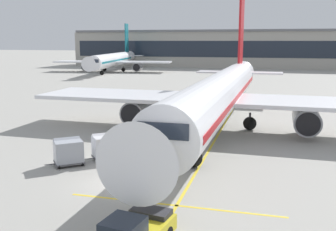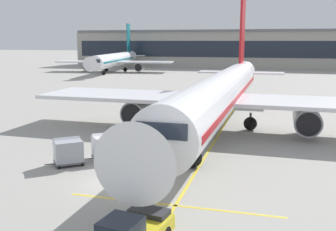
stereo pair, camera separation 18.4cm
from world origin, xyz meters
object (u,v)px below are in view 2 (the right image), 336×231
(belt_loader, at_px, (147,142))
(distant_airplane, at_px, (115,60))
(baggage_cart_lead, at_px, (106,146))
(safety_cone_engine_keepout, at_px, (147,130))
(ground_crew_by_carts, at_px, (124,141))
(parked_airplane, at_px, (220,94))
(ground_crew_marshaller, at_px, (135,148))
(ground_crew_by_loader, at_px, (131,140))
(safety_cone_wingtip, at_px, (159,131))
(baggage_cart_second, at_px, (68,151))

(belt_loader, xyz_separation_m, distant_airplane, (-34.38, 75.48, 2.41))
(baggage_cart_lead, xyz_separation_m, safety_cone_engine_keepout, (0.27, 8.87, -0.68))
(ground_crew_by_carts, distance_m, distant_airplane, 82.92)
(belt_loader, relative_size, safety_cone_engine_keepout, 7.14)
(parked_airplane, bearing_deg, ground_crew_marshaller, -111.35)
(baggage_cart_lead, xyz_separation_m, ground_crew_marshaller, (2.30, -0.03, -0.00))
(ground_crew_by_loader, height_order, safety_cone_wingtip, ground_crew_by_loader)
(ground_crew_marshaller, bearing_deg, safety_cone_engine_keepout, 102.88)
(baggage_cart_lead, bearing_deg, ground_crew_marshaller, -0.69)
(ground_crew_by_carts, bearing_deg, parked_airplane, 58.38)
(baggage_cart_lead, relative_size, ground_crew_by_loader, 1.51)
(parked_airplane, distance_m, ground_crew_by_carts, 12.03)
(parked_airplane, xyz_separation_m, baggage_cart_second, (-8.97, -13.68, -2.61))
(baggage_cart_lead, height_order, distant_airplane, distant_airplane)
(baggage_cart_second, height_order, distant_airplane, distant_airplane)
(parked_airplane, height_order, safety_cone_wingtip, parked_airplane)
(parked_airplane, bearing_deg, baggage_cart_second, -123.26)
(belt_loader, xyz_separation_m, ground_crew_by_loader, (-1.32, -0.11, 0.12))
(baggage_cart_second, relative_size, distant_airplane, 0.06)
(baggage_cart_second, distance_m, ground_crew_by_carts, 4.63)
(ground_crew_by_carts, bearing_deg, ground_crew_marshaller, -48.50)
(parked_airplane, height_order, ground_crew_marshaller, parked_airplane)
(ground_crew_by_loader, bearing_deg, belt_loader, 4.83)
(belt_loader, bearing_deg, ground_crew_by_loader, -175.17)
(ground_crew_marshaller, bearing_deg, distant_airplane, 113.71)
(baggage_cart_second, bearing_deg, ground_crew_marshaller, 23.63)
(ground_crew_marshaller, bearing_deg, ground_crew_by_loader, 116.36)
(baggage_cart_lead, xyz_separation_m, distant_airplane, (-31.92, 77.91, 2.29))
(ground_crew_by_loader, height_order, safety_cone_engine_keepout, ground_crew_by_loader)
(ground_crew_by_loader, height_order, distant_airplane, distant_airplane)
(baggage_cart_lead, height_order, baggage_cart_second, same)
(belt_loader, relative_size, ground_crew_by_loader, 2.71)
(belt_loader, height_order, ground_crew_marshaller, belt_loader)
(baggage_cart_lead, distance_m, safety_cone_wingtip, 8.58)
(distant_airplane, bearing_deg, ground_crew_by_loader, -66.38)
(baggage_cart_lead, distance_m, distant_airplane, 84.23)
(distant_airplane, bearing_deg, baggage_cart_second, -69.50)
(distant_airplane, bearing_deg, safety_cone_wingtip, -64.20)
(baggage_cart_lead, relative_size, ground_crew_marshaller, 1.51)
(belt_loader, bearing_deg, baggage_cart_second, -135.95)
(parked_airplane, distance_m, baggage_cart_lead, 13.86)
(ground_crew_by_loader, xyz_separation_m, ground_crew_marshaller, (1.17, -2.35, 0.00))
(distant_airplane, bearing_deg, parked_airplane, -59.60)
(belt_loader, relative_size, ground_crew_by_carts, 2.71)
(ground_crew_marshaller, height_order, distant_airplane, distant_airplane)
(baggage_cart_lead, bearing_deg, belt_loader, 44.76)
(ground_crew_by_loader, bearing_deg, distant_airplane, 113.62)
(baggage_cart_second, bearing_deg, safety_cone_engine_keepout, 77.80)
(baggage_cart_lead, height_order, ground_crew_marshaller, baggage_cart_lead)
(ground_crew_marshaller, relative_size, safety_cone_engine_keepout, 2.64)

